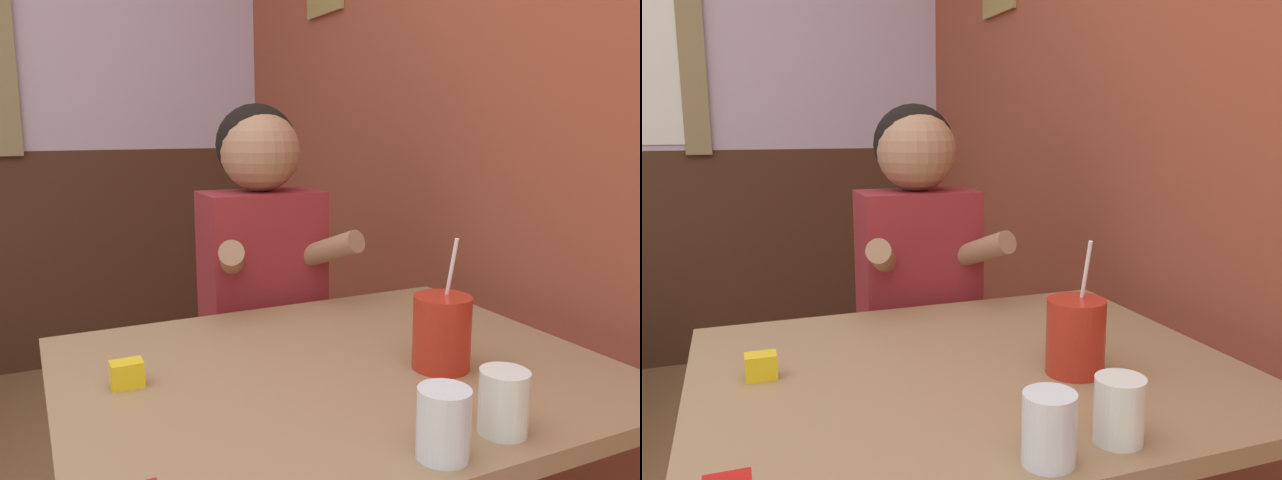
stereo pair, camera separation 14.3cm
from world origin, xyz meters
The scene contains 7 objects.
brick_wall_right centered at (1.39, 1.33, 1.35)m, with size 0.08×4.66×2.70m.
main_table centered at (0.71, 0.42, 0.67)m, with size 1.10×0.91×0.73m.
person_seated centered at (0.78, 1.02, 0.71)m, with size 0.42×0.42×1.28m.
cocktail_pitcher centered at (0.90, 0.32, 0.81)m, with size 0.12×0.12×0.27m.
glass_near_pitcher centered at (0.69, 0.03, 0.79)m, with size 0.08×0.08×0.11m.
glass_center centered at (0.82, 0.05, 0.79)m, with size 0.08×0.08×0.11m.
condiment_mustard centered at (0.31, 0.50, 0.76)m, with size 0.06×0.04×0.05m.
Camera 1 is at (0.15, -0.66, 1.22)m, focal length 35.00 mm.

